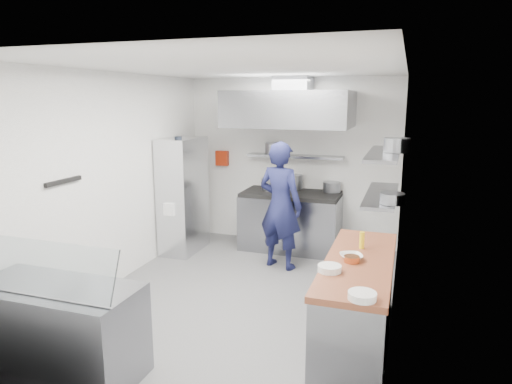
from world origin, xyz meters
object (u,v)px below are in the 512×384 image
(chef, at_px, (280,206))
(display_case, at_px, (58,331))
(gas_range, at_px, (291,222))
(wire_rack, at_px, (183,195))

(chef, relative_size, display_case, 1.25)
(gas_range, distance_m, wire_rack, 1.81)
(chef, xyz_separation_m, wire_rack, (-1.69, 0.23, -0.01))
(wire_rack, bearing_deg, display_case, -81.28)
(wire_rack, bearing_deg, gas_range, 21.21)
(gas_range, relative_size, display_case, 1.07)
(chef, bearing_deg, display_case, 85.60)
(display_case, bearing_deg, chef, 70.36)
(gas_range, xyz_separation_m, wire_rack, (-1.63, -0.63, 0.48))
(gas_range, distance_m, chef, 0.99)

